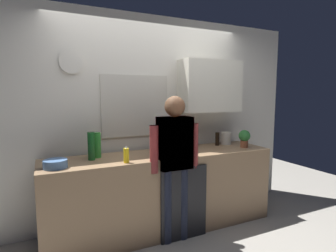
{
  "coord_description": "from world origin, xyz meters",
  "views": [
    {
      "loc": [
        -1.26,
        -2.53,
        1.62
      ],
      "look_at": [
        0.04,
        0.25,
        1.25
      ],
      "focal_mm": 28.66,
      "sensor_mm": 36.0,
      "label": 1
    }
  ],
  "objects": [
    {
      "name": "potted_plant",
      "position": [
        1.11,
        0.19,
        1.05
      ],
      "size": [
        0.15,
        0.15,
        0.23
      ],
      "color": "#9E5638",
      "rests_on": "kitchen_counter"
    },
    {
      "name": "mixing_bowl",
      "position": [
        -1.18,
        0.16,
        0.96
      ],
      "size": [
        0.22,
        0.22,
        0.08
      ],
      "primitive_type": "cylinder",
      "color": "#4C72A5",
      "rests_on": "kitchen_counter"
    },
    {
      "name": "bottle_green_wine",
      "position": [
        -0.82,
        0.34,
        1.07
      ],
      "size": [
        0.07,
        0.07,
        0.3
      ],
      "primitive_type": "cylinder",
      "color": "#195923",
      "rests_on": "kitchen_counter"
    },
    {
      "name": "bottle_olive_oil",
      "position": [
        0.1,
        0.08,
        1.05
      ],
      "size": [
        0.06,
        0.06,
        0.25
      ],
      "primitive_type": "cylinder",
      "color": "olive",
      "rests_on": "kitchen_counter"
    },
    {
      "name": "coffee_maker",
      "position": [
        0.08,
        0.38,
        1.07
      ],
      "size": [
        0.2,
        0.2,
        0.33
      ],
      "color": "black",
      "rests_on": "kitchen_counter"
    },
    {
      "name": "person_guest",
      "position": [
        0.0,
        0.0,
        0.95
      ],
      "size": [
        0.57,
        0.22,
        1.6
      ],
      "rotation": [
        0.0,
        0.0,
        2.66
      ],
      "color": "#3F4766",
      "rests_on": "ground_plane"
    },
    {
      "name": "kitchen_counter",
      "position": [
        0.0,
        0.3,
        0.46
      ],
      "size": [
        2.72,
        0.64,
        0.92
      ],
      "primitive_type": "cube",
      "color": "#937251",
      "rests_on": "ground_plane"
    },
    {
      "name": "storage_canister",
      "position": [
        1.04,
        0.47,
        1.01
      ],
      "size": [
        0.14,
        0.14,
        0.17
      ],
      "primitive_type": "cylinder",
      "color": "silver",
      "rests_on": "kitchen_counter"
    },
    {
      "name": "bottle_red_vinegar",
      "position": [
        0.3,
        0.27,
        1.03
      ],
      "size": [
        0.06,
        0.06,
        0.22
      ],
      "primitive_type": "cylinder",
      "color": "maroon",
      "rests_on": "kitchen_counter"
    },
    {
      "name": "cup_white_mug",
      "position": [
        0.57,
        0.54,
        0.97
      ],
      "size": [
        0.08,
        0.08,
        0.1
      ],
      "primitive_type": "cylinder",
      "color": "white",
      "rests_on": "kitchen_counter"
    },
    {
      "name": "ground_plane",
      "position": [
        0.0,
        0.0,
        0.0
      ],
      "size": [
        8.0,
        8.0,
        0.0
      ],
      "primitive_type": "plane",
      "color": "#9E998E"
    },
    {
      "name": "person_at_sink",
      "position": [
        0.0,
        0.0,
        0.95
      ],
      "size": [
        0.57,
        0.22,
        1.6
      ],
      "rotation": [
        0.0,
        0.0,
        -0.09
      ],
      "color": "black",
      "rests_on": "ground_plane"
    },
    {
      "name": "dishwasher_panel",
      "position": [
        0.1,
        -0.03,
        0.41
      ],
      "size": [
        0.56,
        0.02,
        0.83
      ],
      "primitive_type": "cube",
      "color": "black",
      "rests_on": "ground_plane"
    },
    {
      "name": "back_wall_assembly",
      "position": [
        0.1,
        0.7,
        1.36
      ],
      "size": [
        4.32,
        0.42,
        2.6
      ],
      "color": "silver",
      "rests_on": "ground_plane"
    },
    {
      "name": "bottle_dark_sauce",
      "position": [
        0.87,
        0.45,
        1.01
      ],
      "size": [
        0.06,
        0.06,
        0.18
      ],
      "primitive_type": "cylinder",
      "color": "black",
      "rests_on": "kitchen_counter"
    },
    {
      "name": "bottle_clear_soda",
      "position": [
        -0.74,
        0.43,
        1.06
      ],
      "size": [
        0.09,
        0.09,
        0.28
      ],
      "primitive_type": "cylinder",
      "color": "#2D8C33",
      "rests_on": "kitchen_counter"
    },
    {
      "name": "dish_soap",
      "position": [
        -0.52,
        0.07,
        1.0
      ],
      "size": [
        0.06,
        0.06,
        0.18
      ],
      "color": "yellow",
      "rests_on": "kitchen_counter"
    }
  ]
}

